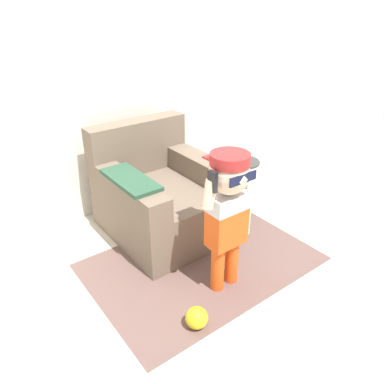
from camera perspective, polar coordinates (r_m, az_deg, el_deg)
name	(u,v)px	position (r m, az deg, el deg)	size (l,w,h in m)	color
ground_plane	(162,231)	(3.38, -4.67, -5.92)	(10.00, 10.00, 0.00)	beige
wall_back	(113,70)	(3.47, -11.93, 17.68)	(10.00, 0.05, 2.60)	silver
armchair	(162,196)	(3.27, -4.63, -0.68)	(0.95, 1.04, 0.91)	#6B5B4C
person_child	(228,202)	(2.43, 5.52, -1.59)	(0.42, 0.31, 1.02)	#E05119
side_table	(242,182)	(3.56, 7.56, 1.59)	(0.31, 0.31, 0.53)	#333333
rug	(202,261)	(3.01, 1.52, -10.54)	(1.72, 1.19, 0.01)	brown
toy_ball	(197,318)	(2.48, 0.72, -18.61)	(0.14, 0.14, 0.14)	yellow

